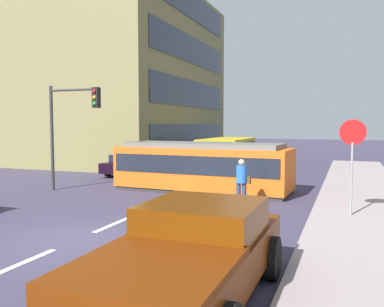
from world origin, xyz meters
TOP-DOWN VIEW (x-y plane):
  - ground_plane at (0.00, 10.00)m, footprint 120.00×120.00m
  - sidewalk_curb_right at (6.80, 6.00)m, footprint 3.20×36.00m
  - lane_stripe_0 at (0.00, -2.00)m, footprint 0.16×2.40m
  - lane_stripe_1 at (0.00, 2.00)m, footprint 0.16×2.40m
  - lane_stripe_2 at (0.00, 6.00)m, footprint 0.16×2.40m
  - lane_stripe_3 at (0.00, 14.24)m, footprint 0.16×2.40m
  - lane_stripe_4 at (0.00, 20.24)m, footprint 0.16×2.40m
  - corner_building at (-13.45, 20.20)m, footprint 17.52×16.41m
  - streetcar_tram at (0.40, 8.24)m, footprint 7.59×2.86m
  - city_bus at (-1.06, 17.03)m, footprint 2.60×5.76m
  - pedestrian_crossing at (2.82, 5.46)m, footprint 0.51×0.36m
  - pickup_truck_parked at (3.95, -2.19)m, footprint 2.29×5.00m
  - parked_sedan_mid at (-5.20, 12.20)m, footprint 2.01×4.56m
  - stop_sign at (6.35, 4.81)m, footprint 0.76×0.07m
  - traffic_light_mast at (-4.75, 6.05)m, footprint 2.51×0.33m

SIDE VIEW (x-z plane):
  - ground_plane at x=0.00m, z-range 0.00..0.00m
  - lane_stripe_0 at x=0.00m, z-range 0.00..0.01m
  - lane_stripe_1 at x=0.00m, z-range 0.00..0.01m
  - lane_stripe_2 at x=0.00m, z-range 0.00..0.01m
  - lane_stripe_3 at x=0.00m, z-range 0.00..0.01m
  - lane_stripe_4 at x=0.00m, z-range 0.00..0.01m
  - sidewalk_curb_right at x=6.80m, z-range 0.00..0.14m
  - parked_sedan_mid at x=-5.20m, z-range 0.03..1.22m
  - pickup_truck_parked at x=3.95m, z-range 0.02..1.57m
  - pedestrian_crossing at x=2.82m, z-range 0.11..1.78m
  - streetcar_tram at x=0.40m, z-range 0.04..2.11m
  - city_bus at x=-1.06m, z-range 0.14..2.09m
  - stop_sign at x=6.35m, z-range 0.75..3.63m
  - traffic_light_mast at x=-4.75m, z-range 0.91..5.43m
  - corner_building at x=-13.45m, z-range 0.00..12.80m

